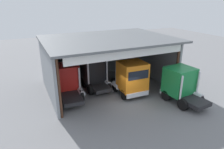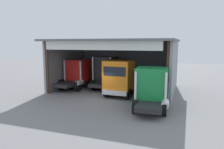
{
  "view_description": "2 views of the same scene",
  "coord_description": "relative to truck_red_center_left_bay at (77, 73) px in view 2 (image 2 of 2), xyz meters",
  "views": [
    {
      "loc": [
        -8.32,
        -14.69,
        9.29
      ],
      "look_at": [
        0.0,
        3.08,
        1.88
      ],
      "focal_mm": 32.29,
      "sensor_mm": 36.0,
      "label": 1
    },
    {
      "loc": [
        7.59,
        -18.27,
        5.19
      ],
      "look_at": [
        0.0,
        3.08,
        1.88
      ],
      "focal_mm": 34.64,
      "sensor_mm": 36.0,
      "label": 2
    }
  ],
  "objects": [
    {
      "name": "ground_plane",
      "position": [
        4.55,
        -3.75,
        -1.71
      ],
      "size": [
        80.0,
        80.0,
        0.0
      ],
      "primitive_type": "plane",
      "color": "slate",
      "rests_on": "ground"
    },
    {
      "name": "truck_red_center_left_bay",
      "position": [
        0.0,
        0.0,
        0.0
      ],
      "size": [
        2.59,
        4.97,
        3.26
      ],
      "rotation": [
        0.0,
        0.0,
        -0.06
      ],
      "color": "red",
      "rests_on": "ground"
    },
    {
      "name": "truck_orange_left_bay",
      "position": [
        5.88,
        -2.3,
        0.17
      ],
      "size": [
        2.71,
        4.45,
        3.54
      ],
      "rotation": [
        0.0,
        0.0,
        3.11
      ],
      "color": "orange",
      "rests_on": "ground"
    },
    {
      "name": "oil_drum",
      "position": [
        8.13,
        4.12,
        -1.23
      ],
      "size": [
        0.58,
        0.58,
        0.95
      ],
      "primitive_type": "cylinder",
      "color": "gold",
      "rests_on": "ground"
    },
    {
      "name": "truck_green_center_bay",
      "position": [
        9.53,
        -5.42,
        0.02
      ],
      "size": [
        2.83,
        4.48,
        3.28
      ],
      "rotation": [
        0.0,
        0.0,
        0.08
      ],
      "color": "#197F3D",
      "rests_on": "ground"
    },
    {
      "name": "workshop_shed",
      "position": [
        4.55,
        1.41,
        2.09
      ],
      "size": [
        13.04,
        9.85,
        5.56
      ],
      "color": "gray",
      "rests_on": "ground"
    },
    {
      "name": "tool_cart",
      "position": [
        8.52,
        4.07,
        -1.21
      ],
      "size": [
        0.9,
        0.6,
        1.0
      ],
      "primitive_type": "cube",
      "color": "#1E59A5",
      "rests_on": "ground"
    },
    {
      "name": "truck_black_yard_outside",
      "position": [
        3.18,
        0.87,
        0.21
      ],
      "size": [
        2.47,
        4.25,
        3.68
      ],
      "rotation": [
        0.0,
        0.0,
        0.0
      ],
      "color": "black",
      "rests_on": "ground"
    }
  ]
}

